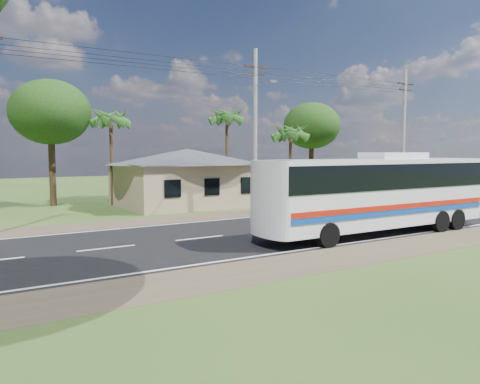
% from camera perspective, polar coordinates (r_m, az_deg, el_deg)
% --- Properties ---
extents(ground, '(120.00, 120.00, 0.00)m').
position_cam_1_polar(ground, '(25.05, 4.34, -4.67)').
color(ground, '#324D1B').
rests_on(ground, ground).
extents(road, '(120.00, 16.00, 0.03)m').
position_cam_1_polar(road, '(25.05, 4.34, -4.65)').
color(road, black).
rests_on(road, ground).
extents(house, '(12.40, 10.00, 5.00)m').
position_cam_1_polar(house, '(36.48, -6.43, 2.52)').
color(house, tan).
rests_on(house, ground).
extents(waiting_shed, '(5.20, 4.48, 3.35)m').
position_cam_1_polar(waiting_shed, '(39.63, 12.39, 2.76)').
color(waiting_shed, '#361F13').
rests_on(waiting_shed, ground).
extents(concrete_barrier, '(7.00, 0.30, 0.90)m').
position_cam_1_polar(concrete_barrier, '(37.04, 14.33, -0.97)').
color(concrete_barrier, '#9E9E99').
rests_on(concrete_barrier, ground).
extents(utility_poles, '(32.80, 2.22, 11.00)m').
position_cam_1_polar(utility_poles, '(31.60, 1.38, 7.84)').
color(utility_poles, '#9E9E99').
rests_on(utility_poles, ground).
extents(palm_near, '(2.80, 2.80, 6.70)m').
position_cam_1_polar(palm_near, '(39.23, 6.20, 7.18)').
color(palm_near, '#47301E').
rests_on(palm_near, ground).
extents(palm_mid, '(2.80, 2.80, 8.20)m').
position_cam_1_polar(palm_mid, '(41.09, -1.61, 9.12)').
color(palm_mid, '#47301E').
rests_on(palm_mid, ground).
extents(palm_far, '(2.80, 2.80, 7.70)m').
position_cam_1_polar(palm_far, '(37.56, -15.48, 8.60)').
color(palm_far, '#47301E').
rests_on(palm_far, ground).
extents(tree_behind_house, '(6.00, 6.00, 9.61)m').
position_cam_1_polar(tree_behind_house, '(38.64, -22.11, 8.96)').
color(tree_behind_house, '#47301E').
rests_on(tree_behind_house, ground).
extents(tree_behind_shed, '(5.60, 5.60, 9.02)m').
position_cam_1_polar(tree_behind_shed, '(47.25, 8.74, 7.95)').
color(tree_behind_shed, '#47301E').
rests_on(tree_behind_shed, ground).
extents(coach_bus, '(13.36, 3.03, 4.14)m').
position_cam_1_polar(coach_bus, '(24.60, 16.45, 0.52)').
color(coach_bus, silver).
rests_on(coach_bus, ground).
extents(motorcycle, '(1.94, 1.04, 0.97)m').
position_cam_1_polar(motorcycle, '(34.14, 8.24, -1.30)').
color(motorcycle, black).
rests_on(motorcycle, ground).
extents(person, '(0.69, 0.56, 1.65)m').
position_cam_1_polar(person, '(43.33, 20.06, 0.23)').
color(person, navy).
rests_on(person, ground).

